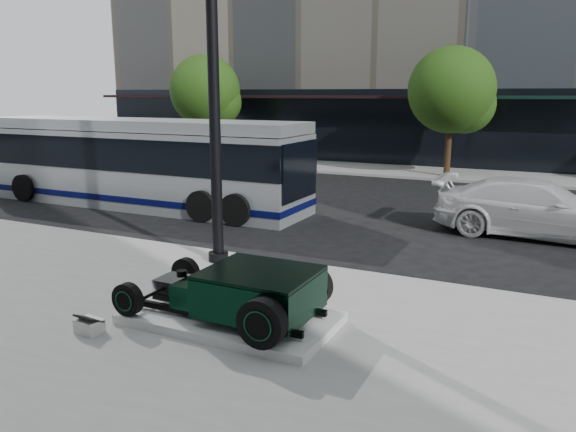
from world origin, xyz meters
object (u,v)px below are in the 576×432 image
at_px(hot_rod, 248,292).
at_px(lamppost, 214,91).
at_px(white_sedan, 537,208).
at_px(transit_bus, 140,162).

height_order(hot_rod, lamppost, lamppost).
height_order(lamppost, white_sedan, lamppost).
height_order(hot_rod, white_sedan, white_sedan).
distance_m(hot_rod, lamppost, 4.85).
bearing_deg(transit_bus, hot_rod, -41.45).
xyz_separation_m(hot_rod, white_sedan, (3.82, 8.83, 0.07)).
relative_size(transit_bus, white_sedan, 2.29).
bearing_deg(hot_rod, transit_bus, 138.55).
height_order(lamppost, transit_bus, lamppost).
bearing_deg(white_sedan, lamppost, 135.92).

